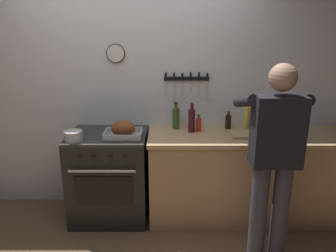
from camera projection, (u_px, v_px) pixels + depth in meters
name	position (u px, v px, depth m)	size (l,w,h in m)	color
wall_back	(131.00, 87.00, 3.45)	(6.00, 0.13, 2.60)	silver
counter_block	(248.00, 176.00, 3.36)	(2.03, 0.65, 0.90)	tan
stove	(109.00, 176.00, 3.35)	(0.76, 0.67, 0.90)	black
person_cook	(273.00, 153.00, 2.61)	(0.51, 0.63, 1.66)	#383842
roasting_pan	(122.00, 130.00, 3.10)	(0.35, 0.26, 0.17)	#B7B7BC
saucepan	(72.00, 136.00, 3.02)	(0.17, 0.17, 0.10)	#B7B7BC
cutting_board	(248.00, 134.00, 3.19)	(0.36, 0.24, 0.02)	tan
bottle_cooking_oil	(246.00, 117.00, 3.36)	(0.07, 0.07, 0.29)	gold
bottle_soy_sauce	(227.00, 121.00, 3.38)	(0.06, 0.06, 0.18)	black
bottle_hot_sauce	(198.00, 124.00, 3.29)	(0.06, 0.06, 0.17)	red
bottle_olive_oil	(175.00, 118.00, 3.36)	(0.07, 0.07, 0.28)	#385623
bottle_wine_red	(191.00, 120.00, 3.26)	(0.07, 0.07, 0.29)	#47141E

